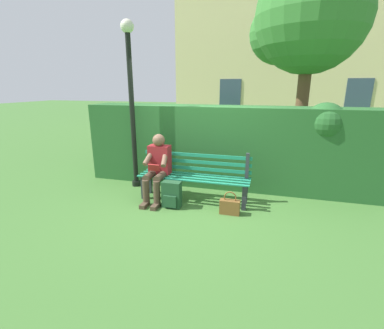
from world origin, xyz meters
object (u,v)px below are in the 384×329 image
person_seated (157,166)px  backpack (172,195)px  lamp_post (131,94)px  handbag (230,206)px  park_bench (195,175)px  tree (305,21)px

person_seated → backpack: (-0.35, 0.25, -0.41)m
person_seated → lamp_post: 1.52m
person_seated → handbag: person_seated is taller
park_bench → person_seated: size_ratio=1.67×
handbag → person_seated: bearing=-10.7°
handbag → tree: bearing=-110.8°
tree → backpack: 4.77m
tree → lamp_post: tree is taller
park_bench → lamp_post: bearing=-15.6°
handbag → lamp_post: bearing=-21.2°
tree → handbag: size_ratio=11.95×
person_seated → lamp_post: (0.72, -0.55, 1.23)m
tree → handbag: bearing=69.2°
lamp_post → backpack: bearing=143.2°
backpack → lamp_post: (1.07, -0.80, 1.64)m
park_bench → lamp_post: size_ratio=0.63×
backpack → lamp_post: lamp_post is taller
park_bench → lamp_post: 1.98m
park_bench → handbag: bearing=149.0°
park_bench → tree: tree is taller
lamp_post → person_seated: bearing=142.6°
backpack → lamp_post: size_ratio=0.14×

